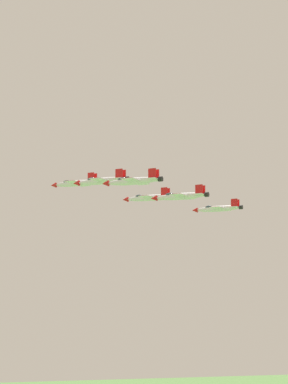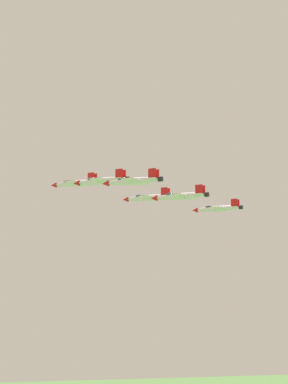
{
  "view_description": "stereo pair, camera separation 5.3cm",
  "coord_description": "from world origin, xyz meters",
  "px_view_note": "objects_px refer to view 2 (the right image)",
  "views": [
    {
      "loc": [
        83.26,
        226.67,
        66.85
      ],
      "look_at": [
        12.46,
        27.91,
        99.99
      ],
      "focal_mm": 74.11,
      "sensor_mm": 36.0,
      "label": 1
    },
    {
      "loc": [
        83.21,
        226.69,
        66.85
      ],
      "look_at": [
        12.46,
        27.91,
        99.99
      ],
      "focal_mm": 74.11,
      "sensor_mm": 36.0,
      "label": 2
    }
  ],
  "objects_px": {
    "jet_right_outer": "(218,208)",
    "jet_left_wingman": "(102,181)",
    "jet_slot_rear": "(180,196)",
    "jet_lead": "(76,183)",
    "jet_right_wingman": "(148,198)",
    "jet_left_outer": "(133,181)"
  },
  "relations": [
    {
      "from": "jet_right_outer",
      "to": "jet_right_wingman",
      "type": "bearing_deg",
      "value": 41.12
    },
    {
      "from": "jet_right_outer",
      "to": "jet_slot_rear",
      "type": "bearing_deg",
      "value": 90.75
    },
    {
      "from": "jet_lead",
      "to": "jet_slot_rear",
      "type": "bearing_deg",
      "value": -179.72
    },
    {
      "from": "jet_right_wingman",
      "to": "jet_right_outer",
      "type": "bearing_deg",
      "value": -139.29
    },
    {
      "from": "jet_left_outer",
      "to": "jet_slot_rear",
      "type": "distance_m",
      "value": 27.44
    },
    {
      "from": "jet_right_outer",
      "to": "jet_slot_rear",
      "type": "relative_size",
      "value": 0.96
    },
    {
      "from": "jet_left_wingman",
      "to": "jet_right_outer",
      "type": "bearing_deg",
      "value": -110.99
    },
    {
      "from": "jet_slot_rear",
      "to": "jet_right_outer",
      "type": "bearing_deg",
      "value": -90.07
    },
    {
      "from": "jet_lead",
      "to": "jet_left_outer",
      "type": "distance_m",
      "value": 42.79
    },
    {
      "from": "jet_left_outer",
      "to": "jet_right_outer",
      "type": "bearing_deg",
      "value": -90.3
    },
    {
      "from": "jet_lead",
      "to": "jet_right_outer",
      "type": "bearing_deg",
      "value": -139.35
    },
    {
      "from": "jet_left_wingman",
      "to": "jet_left_outer",
      "type": "distance_m",
      "value": 21.45
    },
    {
      "from": "jet_right_wingman",
      "to": "jet_left_outer",
      "type": "distance_m",
      "value": 44.29
    },
    {
      "from": "jet_right_outer",
      "to": "jet_left_wingman",
      "type": "bearing_deg",
      "value": 69.34
    },
    {
      "from": "jet_right_wingman",
      "to": "jet_slot_rear",
      "type": "xyz_separation_m",
      "value": [
        -1.35,
        21.14,
        -2.51
      ]
    },
    {
      "from": "jet_lead",
      "to": "jet_left_outer",
      "type": "xyz_separation_m",
      "value": [
        -2.71,
        42.28,
        -6.06
      ]
    },
    {
      "from": "jet_left_wingman",
      "to": "jet_right_wingman",
      "type": "distance_m",
      "value": 27.45
    },
    {
      "from": "jet_left_outer",
      "to": "jet_right_outer",
      "type": "height_order",
      "value": "jet_right_outer"
    },
    {
      "from": "jet_lead",
      "to": "jet_right_wingman",
      "type": "relative_size",
      "value": 0.99
    },
    {
      "from": "jet_lead",
      "to": "jet_left_wingman",
      "type": "bearing_deg",
      "value": 139.92
    },
    {
      "from": "jet_slot_rear",
      "to": "jet_lead",
      "type": "bearing_deg",
      "value": -0.07
    },
    {
      "from": "jet_right_outer",
      "to": "jet_slot_rear",
      "type": "height_order",
      "value": "jet_slot_rear"
    }
  ]
}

